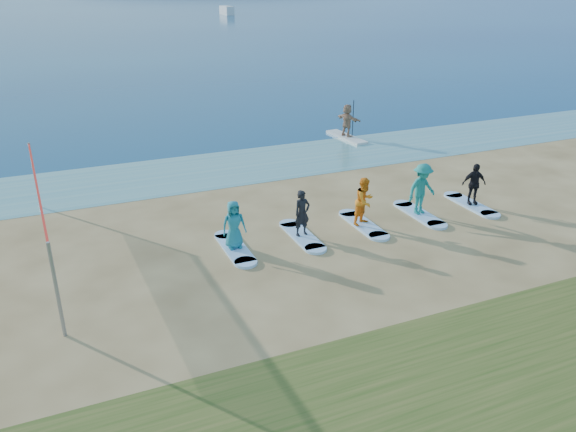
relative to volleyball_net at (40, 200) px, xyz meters
name	(u,v)px	position (x,y,z in m)	size (l,w,h in m)	color
ground	(329,273)	(7.47, -4.25, -1.90)	(600.00, 600.00, 0.00)	tan
shallow_water	(223,168)	(7.47, 6.25, -1.90)	(600.00, 600.00, 0.00)	teal
ocean	(60,8)	(7.47, 155.75, -1.90)	(600.00, 600.00, 0.00)	navy
volleyball_net	(40,200)	(0.00, 0.00, 0.00)	(0.47, 9.08, 2.50)	gray
paddleboard	(346,137)	(15.04, 8.58, -1.84)	(0.70, 3.00, 0.12)	silver
paddleboarder	(347,120)	(15.04, 8.58, -0.94)	(1.57, 0.50, 1.69)	tan
boat_offshore_b	(227,15)	(39.90, 108.90, -1.90)	(1.74, 5.59, 1.81)	silver
surfboard_0	(235,248)	(5.41, -1.71, -1.86)	(0.70, 2.20, 0.09)	#A4D1FF
student_0	(234,225)	(5.41, -1.71, -1.04)	(0.76, 0.49, 1.55)	teal
surfboard_1	(302,236)	(7.74, -1.71, -1.86)	(0.70, 2.20, 0.09)	#A4D1FF
student_1	(302,213)	(7.74, -1.71, -1.04)	(0.57, 0.37, 1.55)	black
surfboard_2	(363,225)	(10.08, -1.71, -1.86)	(0.70, 2.20, 0.09)	#A4D1FF
student_2	(365,201)	(10.08, -1.71, -0.98)	(0.81, 0.63, 1.66)	orange
surfboard_3	(419,214)	(12.41, -1.71, -1.86)	(0.70, 2.20, 0.09)	#A4D1FF
student_3	(422,189)	(12.41, -1.71, -0.88)	(1.20, 0.69, 1.86)	#1A807A
surfboard_4	(471,205)	(14.75, -1.71, -1.86)	(0.70, 2.20, 0.09)	#A4D1FF
student_4	(474,184)	(14.75, -1.71, -1.03)	(0.92, 0.38, 1.57)	black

